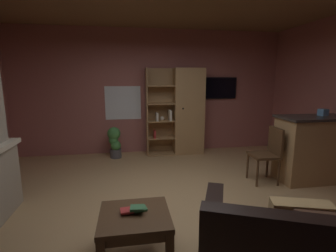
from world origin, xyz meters
The scene contains 13 objects.
floor centered at (0.00, 0.00, -0.01)m, with size 6.13×5.52×0.02m, color tan.
wall_back centered at (0.00, 2.79, 1.40)m, with size 6.25×0.06×2.80m, color #9E5B56.
window_pane_back centered at (-0.65, 2.76, 1.16)m, with size 0.80×0.01×0.75m, color white.
bookshelf_cabinet centered at (0.73, 2.52, 0.96)m, with size 1.30×0.41×1.94m.
kitchen_bar_counter centered at (2.62, 0.60, 0.55)m, with size 1.43×0.62×1.10m.
tissue_box centered at (2.64, 0.65, 1.15)m, with size 0.12×0.12×0.11m, color #598CBF.
coffee_table centered at (-0.51, -0.79, 0.36)m, with size 0.66×0.61×0.45m.
table_book_0 centered at (-0.46, -0.72, 0.46)m, with size 0.12×0.10×0.02m, color #387247.
table_book_1 centered at (-0.58, -0.77, 0.48)m, with size 0.12×0.11×0.02m, color #B22D2D.
table_book_2 centered at (-0.49, -0.78, 0.50)m, with size 0.13×0.10×0.03m, color #387247.
dining_chair centered at (1.72, 0.66, 0.53)m, with size 0.44×0.44×0.92m.
potted_floor_plant centered at (-0.85, 2.39, 0.37)m, with size 0.29×0.30×0.68m.
wall_mounted_tv centered at (1.59, 2.73, 1.49)m, with size 0.90×0.06×0.51m.
Camera 1 is at (-0.54, -2.93, 1.69)m, focal length 26.35 mm.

